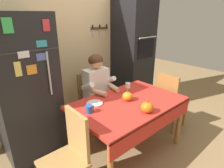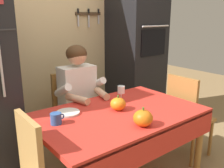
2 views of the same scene
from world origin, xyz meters
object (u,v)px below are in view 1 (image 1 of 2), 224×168
pumpkin_medium (128,96)px  dining_table (129,108)px  wall_oven (133,55)px  serving_tray (95,103)px  seated_person (99,89)px  coffee_mug (89,109)px  chair_behind_person (92,99)px  chair_left_side (70,153)px  refrigerator (25,89)px  chair_right_side (169,99)px  pumpkin_large (147,107)px  wine_glass (128,86)px

pumpkin_medium → dining_table: bearing=-111.3°
wall_oven → pumpkin_medium: bearing=-139.9°
wall_oven → serving_tray: 1.59m
seated_person → coffee_mug: (-0.51, -0.48, 0.05)m
chair_behind_person → chair_left_side: bearing=-135.9°
dining_table → refrigerator: bearing=137.1°
chair_right_side → serving_tray: (-1.26, 0.28, 0.24)m
seated_person → pumpkin_medium: seated_person is taller
pumpkin_large → seated_person: bearing=88.4°
chair_left_side → serving_tray: 0.67m
chair_left_side → coffee_mug: bearing=26.8°
seated_person → chair_right_side: seated_person is taller
coffee_mug → dining_table: bearing=-13.4°
pumpkin_large → refrigerator: bearing=127.6°
wall_oven → coffee_mug: size_ratio=18.83×
seated_person → wine_glass: 0.45m
chair_behind_person → pumpkin_medium: bearing=-87.2°
wine_glass → pumpkin_medium: bearing=-136.3°
pumpkin_medium → pumpkin_large: bearing=-99.6°
chair_left_side → wine_glass: size_ratio=6.39×
chair_right_side → wine_glass: size_ratio=6.39×
dining_table → coffee_mug: coffee_mug is taller
wall_oven → wine_glass: bearing=-140.7°
dining_table → wall_oven: bearing=41.3°
chair_left_side → coffee_mug: chair_left_side is taller
refrigerator → dining_table: 1.32m
refrigerator → chair_behind_person: 1.02m
wine_glass → pumpkin_large: (-0.24, -0.53, -0.04)m
wine_glass → seated_person: bearing=119.7°
chair_left_side → pumpkin_large: (0.86, -0.23, 0.29)m
wall_oven → chair_right_side: 1.10m
wall_oven → pumpkin_medium: wall_oven is taller
pumpkin_medium → serving_tray: size_ratio=0.67×
coffee_mug → refrigerator: bearing=119.5°
pumpkin_medium → serving_tray: pumpkin_medium is taller
wine_glass → coffee_mug: bearing=-171.9°
dining_table → chair_behind_person: 0.81m
chair_left_side → pumpkin_medium: bearing=7.6°
wine_glass → chair_left_side: bearing=-165.0°
refrigerator → chair_behind_person: size_ratio=1.94×
wall_oven → coffee_mug: wall_oven is taller
seated_person → chair_behind_person: bearing=90.0°
chair_right_side → pumpkin_medium: chair_right_side is taller
coffee_mug → wine_glass: size_ratio=0.77×
refrigerator → seated_person: (0.94, -0.28, -0.16)m
seated_person → chair_right_side: (0.91, -0.63, -0.23)m
refrigerator → coffee_mug: (0.43, -0.76, -0.12)m
chair_right_side → dining_table: bearing=178.3°
refrigerator → serving_tray: size_ratio=9.06×
refrigerator → wall_oven: bearing=1.1°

